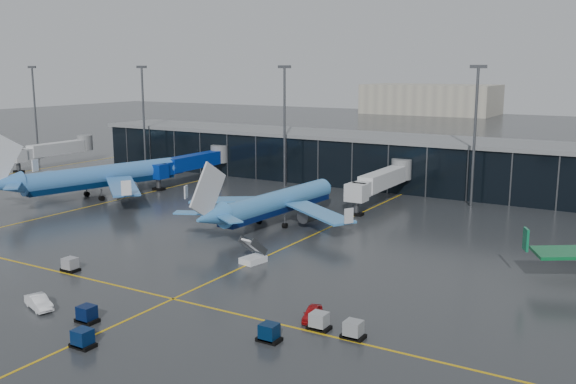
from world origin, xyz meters
The scene contains 11 objects.
ground centered at (0.00, 0.00, 0.00)m, with size 600.00×600.00×0.00m, color #282B2D.
terminal_pier centered at (0.00, 62.00, 5.42)m, with size 142.00×17.00×10.70m.
jet_bridges centered at (-35.00, 42.99, 4.55)m, with size 94.00×27.50×7.20m.
flood_masts centered at (5.00, 50.00, 13.81)m, with size 203.00×0.50×25.50m.
taxi_lines centered at (10.00, 10.61, 0.01)m, with size 220.00×120.00×0.02m.
airliner_arkefly centered at (-39.35, 21.53, 6.63)m, with size 37.90×43.16×13.26m, color #3C7BC7, non-canonical shape.
airliner_klm_near centered at (1.68, 20.48, 5.77)m, with size 32.94×37.52×11.53m, color #3F87CE, non-canonical shape.
baggage_carts centered at (15.80, -19.07, 0.76)m, with size 41.23×16.18×1.70m.
mobile_airstair centered at (10.11, 0.61, 0.77)m, with size 2.75×3.55×3.45m.
service_van_red centered at (26.01, -12.35, 0.68)m, with size 1.61×3.99×1.36m, color #AD0D10.
service_van_white centered at (-0.15, -24.52, 0.75)m, with size 1.59×4.55×1.50m, color white.
Camera 1 is at (55.22, -65.94, 24.97)m, focal length 40.00 mm.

